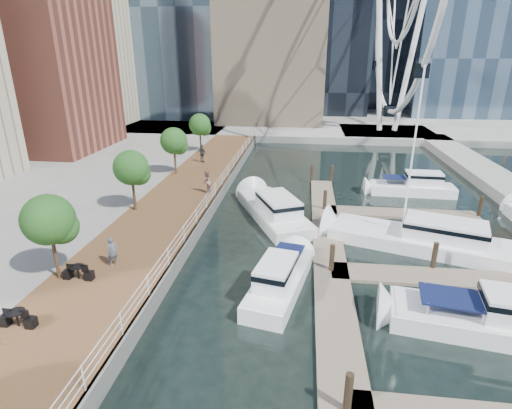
% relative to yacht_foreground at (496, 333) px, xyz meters
% --- Properties ---
extents(ground, '(520.00, 520.00, 0.00)m').
position_rel_yacht_foreground_xyz_m(ground, '(-10.22, -3.32, 0.00)').
color(ground, black).
rests_on(ground, ground).
extents(boardwalk, '(6.00, 60.00, 1.00)m').
position_rel_yacht_foreground_xyz_m(boardwalk, '(-19.22, 11.68, 0.50)').
color(boardwalk, brown).
rests_on(boardwalk, ground).
extents(seawall, '(0.25, 60.00, 1.00)m').
position_rel_yacht_foreground_xyz_m(seawall, '(-16.22, 11.68, 0.50)').
color(seawall, '#595954').
rests_on(seawall, ground).
extents(land_far, '(200.00, 114.00, 1.00)m').
position_rel_yacht_foreground_xyz_m(land_far, '(-10.22, 98.68, 0.50)').
color(land_far, gray).
rests_on(land_far, ground).
extents(pier, '(14.00, 12.00, 1.00)m').
position_rel_yacht_foreground_xyz_m(pier, '(3.78, 48.68, 0.50)').
color(pier, gray).
rests_on(pier, ground).
extents(railing, '(0.10, 60.00, 1.05)m').
position_rel_yacht_foreground_xyz_m(railing, '(-16.32, 11.68, 1.52)').
color(railing, white).
rests_on(railing, boardwalk).
extents(floating_docks, '(16.00, 34.00, 2.60)m').
position_rel_yacht_foreground_xyz_m(floating_docks, '(-2.26, 6.66, 0.49)').
color(floating_docks, '#6D6051').
rests_on(floating_docks, ground).
extents(street_trees, '(2.60, 42.60, 4.60)m').
position_rel_yacht_foreground_xyz_m(street_trees, '(-21.62, 10.68, 4.29)').
color(street_trees, '#3F2B1C').
rests_on(street_trees, ground).
extents(yacht_foreground, '(10.61, 4.43, 2.15)m').
position_rel_yacht_foreground_xyz_m(yacht_foreground, '(0.00, 0.00, 0.00)').
color(yacht_foreground, white).
rests_on(yacht_foreground, ground).
extents(pedestrian_near, '(0.71, 0.71, 1.66)m').
position_rel_yacht_foreground_xyz_m(pedestrian_near, '(-19.36, 2.31, 1.83)').
color(pedestrian_near, '#4C5766').
rests_on(pedestrian_near, boardwalk).
extents(pedestrian_mid, '(0.83, 1.01, 1.93)m').
position_rel_yacht_foreground_xyz_m(pedestrian_mid, '(-17.16, 15.23, 1.96)').
color(pedestrian_mid, gray).
rests_on(pedestrian_mid, boardwalk).
extents(pedestrian_far, '(1.24, 0.96, 1.96)m').
position_rel_yacht_foreground_xyz_m(pedestrian_far, '(-20.14, 25.55, 1.98)').
color(pedestrian_far, '#32393F').
rests_on(pedestrian_far, boardwalk).
extents(moored_yachts, '(25.08, 32.05, 11.50)m').
position_rel_yacht_foreground_xyz_m(moored_yachts, '(-1.55, 8.28, 0.00)').
color(moored_yachts, white).
rests_on(moored_yachts, ground).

